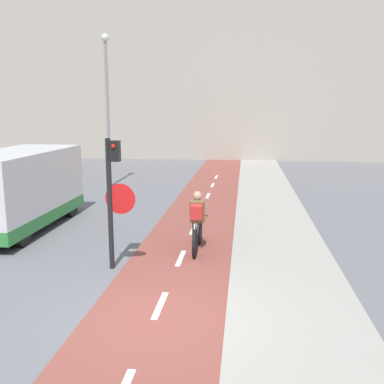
{
  "coord_description": "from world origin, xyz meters",
  "views": [
    {
      "loc": [
        1.45,
        -6.54,
        3.49
      ],
      "look_at": [
        0.0,
        5.18,
        1.2
      ],
      "focal_mm": 40.0,
      "sensor_mm": 36.0,
      "label": 1
    }
  ],
  "objects_px": {
    "street_lamp_far": "(107,95)",
    "cyclist_near": "(197,223)",
    "traffic_light_pole": "(113,189)",
    "van": "(19,191)"
  },
  "relations": [
    {
      "from": "cyclist_near",
      "to": "van",
      "type": "relative_size",
      "value": 0.36
    },
    {
      "from": "street_lamp_far",
      "to": "van",
      "type": "distance_m",
      "value": 7.86
    },
    {
      "from": "traffic_light_pole",
      "to": "cyclist_near",
      "type": "height_order",
      "value": "traffic_light_pole"
    },
    {
      "from": "traffic_light_pole",
      "to": "cyclist_near",
      "type": "bearing_deg",
      "value": 40.13
    },
    {
      "from": "traffic_light_pole",
      "to": "street_lamp_far",
      "type": "xyz_separation_m",
      "value": [
        -3.34,
        10.09,
        2.31
      ]
    },
    {
      "from": "van",
      "to": "traffic_light_pole",
      "type": "bearing_deg",
      "value": -36.84
    },
    {
      "from": "street_lamp_far",
      "to": "traffic_light_pole",
      "type": "bearing_deg",
      "value": -71.66
    },
    {
      "from": "traffic_light_pole",
      "to": "van",
      "type": "relative_size",
      "value": 0.59
    },
    {
      "from": "street_lamp_far",
      "to": "van",
      "type": "bearing_deg",
      "value": -93.31
    },
    {
      "from": "street_lamp_far",
      "to": "cyclist_near",
      "type": "xyz_separation_m",
      "value": [
        5.01,
        -8.68,
        -3.39
      ]
    }
  ]
}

